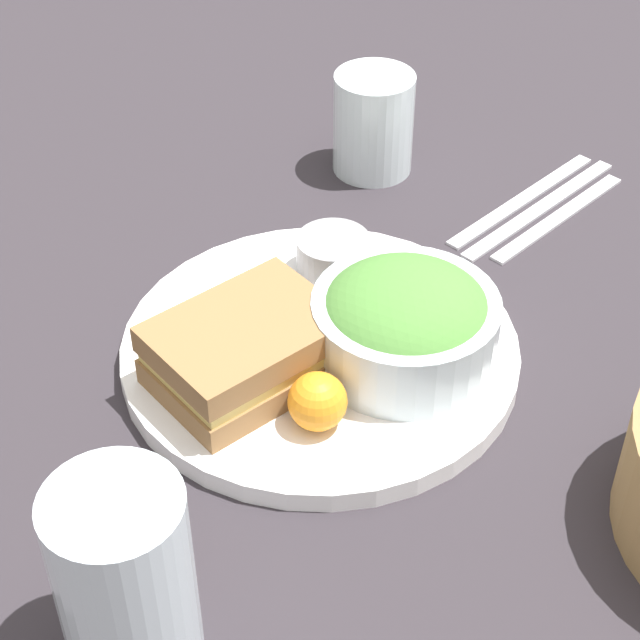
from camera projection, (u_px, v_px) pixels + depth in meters
ground_plane at (320, 359)px, 0.73m from camera, size 4.00×4.00×0.00m
plate at (320, 351)px, 0.73m from camera, size 0.27×0.27×0.01m
sandwich at (246, 350)px, 0.68m from camera, size 0.13×0.11×0.05m
salad_bowl at (405, 322)px, 0.69m from camera, size 0.12×0.12×0.06m
dressing_cup at (333, 256)px, 0.77m from camera, size 0.05×0.05×0.03m
orange_wedge at (318, 401)px, 0.65m from camera, size 0.04×0.04×0.04m
drink_glass at (125, 577)px, 0.52m from camera, size 0.07×0.07×0.11m
fork at (522, 199)px, 0.88m from camera, size 0.17×0.07×0.01m
knife at (540, 207)px, 0.87m from camera, size 0.18×0.08×0.01m
spoon at (559, 216)px, 0.86m from camera, size 0.16×0.07×0.01m
water_glass at (373, 123)px, 0.89m from camera, size 0.07×0.07×0.09m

